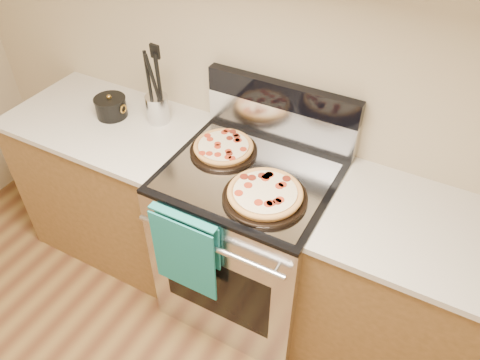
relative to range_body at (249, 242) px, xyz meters
The scene contains 17 objects.
wall_back 0.97m from the range_body, 90.00° to the left, with size 4.00×4.00×0.00m, color #C3B28C.
range_body is the anchor object (origin of this frame).
oven_window 0.34m from the range_body, 90.00° to the right, with size 0.56×0.01×0.40m, color black.
cooktop 0.46m from the range_body, ahead, with size 0.76×0.68×0.02m, color black.
backsplash_lower 0.64m from the range_body, 90.00° to the left, with size 0.76×0.06×0.18m, color silver.
backsplash_upper 0.77m from the range_body, 90.00° to the left, with size 0.76×0.06×0.12m, color black.
oven_handle 0.51m from the range_body, 90.00° to the right, with size 0.03×0.03×0.70m, color silver.
dish_towel 0.47m from the range_body, 107.74° to the right, with size 0.32×0.05×0.42m, color #177470, non-canonical shape.
foil_sheet 0.47m from the range_body, 90.00° to the right, with size 0.70×0.55×0.01m, color gray.
cabinet_left 0.88m from the range_body, behind, with size 1.00×0.62×0.88m, color brown.
countertop_left 0.99m from the range_body, behind, with size 1.02×0.64×0.03m, color beige.
cabinet_right 0.88m from the range_body, ahead, with size 1.00×0.62×0.88m, color brown.
countertop_right 0.99m from the range_body, ahead, with size 1.02×0.64×0.03m, color beige.
pepperoni_pizza_back 0.53m from the range_body, 158.75° to the left, with size 0.32×0.32×0.04m, color #BB7E39, non-canonical shape.
pepperoni_pizza_front 0.53m from the range_body, 43.73° to the right, with size 0.36×0.36×0.05m, color #BB7E39, non-canonical shape.
utensil_crock 0.83m from the range_body, 165.67° to the left, with size 0.12×0.12×0.15m, color silver.
saucepan 1.01m from the range_body, behind, with size 0.16×0.16×0.10m, color black.
Camera 1 is at (0.73, 0.21, 2.28)m, focal length 35.00 mm.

